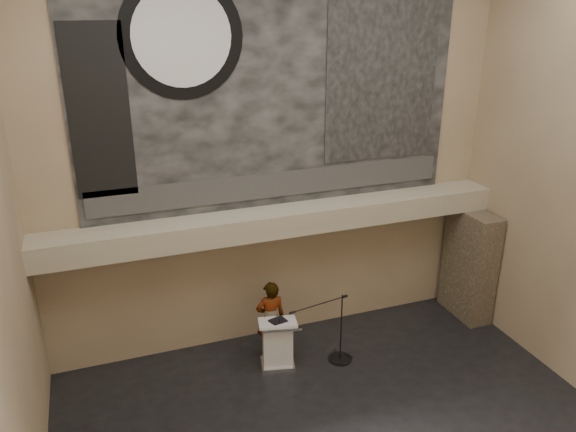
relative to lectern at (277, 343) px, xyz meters
name	(u,v)px	position (x,y,z in m)	size (l,w,h in m)	color
wall_back	(275,156)	(0.42, 1.31, 3.70)	(10.00, 0.02, 8.50)	#8C7458
wall_front	(576,392)	(0.42, -6.69, 3.70)	(10.00, 0.02, 8.50)	#8C7458
soffit	(282,220)	(0.42, 0.91, 2.40)	(10.00, 0.80, 0.50)	gray
sprinkler_left	(209,244)	(-1.18, 0.86, 2.12)	(0.04, 0.04, 0.06)	#B2893D
sprinkler_right	(362,222)	(2.32, 0.86, 2.12)	(0.04, 0.04, 0.06)	#B2893D
banner	(275,87)	(0.42, 1.28, 5.15)	(8.00, 0.05, 5.00)	black
banner_text_strip	(276,185)	(0.42, 1.24, 3.10)	(7.76, 0.02, 0.55)	#2E2E2E
banner_clock_rim	(182,36)	(-1.38, 1.24, 6.15)	(2.30, 2.30, 0.02)	black
banner_clock_face	(182,37)	(-1.38, 1.22, 6.15)	(1.84, 1.84, 0.02)	silver
banner_building_print	(382,76)	(2.82, 1.24, 5.25)	(2.60, 0.02, 3.60)	black
banner_brick_print	(99,113)	(-2.98, 1.24, 4.85)	(1.10, 0.02, 3.20)	black
stone_pier	(469,264)	(5.07, 0.46, 0.80)	(0.60, 1.40, 2.70)	#3F3427
lectern	(277,343)	(0.00, 0.00, 0.00)	(0.89, 0.72, 1.14)	silver
binder	(278,321)	(0.01, -0.03, 0.56)	(0.33, 0.26, 0.04)	black
papers	(274,322)	(-0.07, 0.00, 0.55)	(0.19, 0.27, 0.01)	white
speaker_person	(271,319)	(0.01, 0.46, 0.33)	(0.65, 0.42, 1.77)	white
mic_stand	(338,350)	(1.30, -0.27, -0.31)	(1.52, 0.52, 1.60)	black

